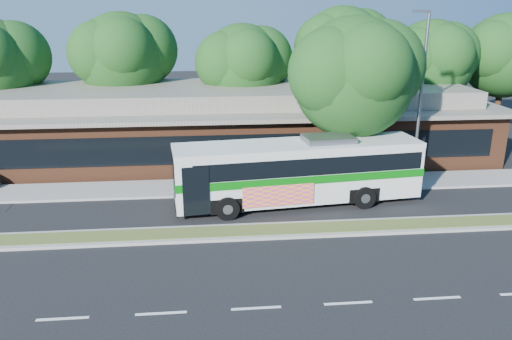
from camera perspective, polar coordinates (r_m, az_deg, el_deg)
The scene contains 12 objects.
ground at distance 20.84m, azimuth -1.30°, elevation -7.96°, with size 120.00×120.00×0.00m, color black.
median_strip at distance 21.35m, azimuth -1.42°, elevation -7.08°, with size 26.00×1.10×0.15m, color #4B5323.
sidewalk at distance 26.71m, azimuth -2.32°, elevation -1.87°, with size 44.00×2.60×0.12m, color gray.
plaza_building at distance 32.48m, azimuth -3.03°, elevation 5.50°, with size 33.20×11.20×4.45m.
lamp_post at distance 27.32m, azimuth 18.27°, elevation 8.20°, with size 0.93×0.18×9.07m.
tree_bg_b at distance 35.37m, azimuth -14.33°, elevation 12.58°, with size 6.69×6.00×9.00m.
tree_bg_c at distance 34.13m, azimuth -0.88°, elevation 12.02°, with size 6.24×5.60×8.26m.
tree_bg_d at distance 36.30m, azimuth 10.44°, elevation 13.40°, with size 6.91×6.20×9.37m.
tree_bg_e at distance 37.48m, azimuth 19.82°, elevation 11.75°, with size 6.47×5.80×8.50m.
tree_bg_f at distance 41.20m, azimuth 27.04°, elevation 11.79°, with size 6.69×6.00×8.92m.
transit_bus at distance 24.02m, azimuth 4.95°, elevation 0.32°, with size 12.09×3.89×3.34m.
sidewalk_tree at distance 26.32m, azimuth 11.94°, elevation 10.65°, with size 6.87×6.16×8.87m.
Camera 1 is at (-1.32, -18.71, 9.08)m, focal length 35.00 mm.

